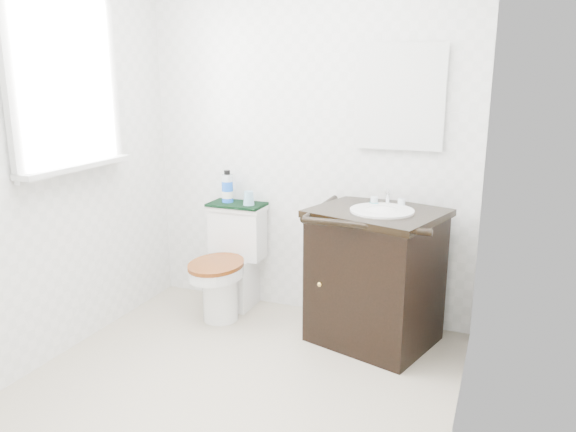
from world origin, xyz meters
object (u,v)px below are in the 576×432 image
Objects in this scene: trash_bin at (348,300)px; mouthwash_bottle at (227,188)px; toilet at (230,266)px; cup at (249,198)px; vanity at (376,273)px.

mouthwash_bottle reaches higher than trash_bin.
cup is at bearing 45.19° from toilet.
vanity is 1.17m from mouthwash_bottle.
trash_bin is at bearing 0.06° from mouthwash_bottle.
cup reaches higher than toilet.
toilet is 2.51× the size of trash_bin.
mouthwash_bottle is (-1.08, 0.20, 0.40)m from vanity.
vanity is 9.87× the size of cup.
vanity is 0.41m from trash_bin.
cup is (-0.91, 0.17, 0.35)m from vanity.
trash_bin is 3.06× the size of cup.
cup is at bearing -177.69° from trash_bin.
mouthwash_bottle is 2.35× the size of cup.
vanity is (1.01, -0.07, 0.11)m from toilet.
mouthwash_bottle reaches higher than toilet.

